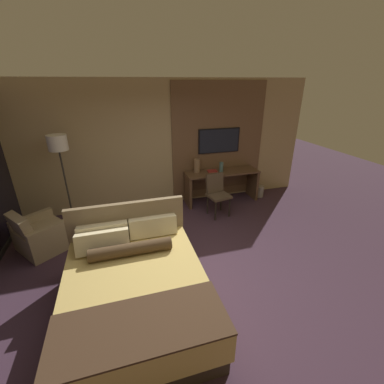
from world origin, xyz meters
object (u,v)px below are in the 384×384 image
at_px(bed, 136,289).
at_px(desk_chair, 217,191).
at_px(floor_lamp, 59,151).
at_px(waste_bin, 259,191).
at_px(tv, 219,141).
at_px(vase_short, 221,167).
at_px(desk, 221,181).
at_px(book, 212,171).
at_px(armchair_by_window, 41,236).
at_px(vase_tall, 197,166).

distance_m(bed, desk_chair, 2.91).
relative_size(floor_lamp, waste_bin, 6.61).
relative_size(tv, floor_lamp, 0.55).
bearing_deg(vase_short, desk, 58.37).
xyz_separation_m(desk_chair, floor_lamp, (-2.98, 0.36, 1.01)).
bearing_deg(desk_chair, desk, 49.56).
distance_m(floor_lamp, book, 3.21).
distance_m(bed, desk, 3.62).
height_order(bed, vase_short, bed).
distance_m(desk_chair, waste_bin, 1.56).
bearing_deg(floor_lamp, vase_short, 3.57).
relative_size(desk, vase_short, 7.60).
xyz_separation_m(tv, book, (-0.23, -0.22, -0.66)).
relative_size(armchair_by_window, waste_bin, 3.71).
bearing_deg(tv, floor_lamp, -171.60).
height_order(bed, tv, tv).
distance_m(desk_chair, vase_short, 0.73).
distance_m(bed, book, 3.51).
bearing_deg(waste_bin, tv, 163.91).
xyz_separation_m(tv, armchair_by_window, (-3.75, -1.21, -1.17)).
bearing_deg(desk_chair, vase_short, 49.76).
xyz_separation_m(armchair_by_window, book, (3.52, 0.99, 0.52)).
bearing_deg(desk_chair, waste_bin, 10.97).
relative_size(bed, vase_tall, 6.53).
distance_m(armchair_by_window, book, 3.69).
relative_size(desk, armchair_by_window, 1.68).
relative_size(desk, waste_bin, 6.23).
height_order(desk_chair, floor_lamp, floor_lamp).
height_order(desk, waste_bin, desk).
relative_size(tv, vase_tall, 3.18).
height_order(desk_chair, book, desk_chair).
distance_m(bed, tv, 3.95).
xyz_separation_m(vase_short, waste_bin, (1.07, -0.01, -0.74)).
bearing_deg(desk, waste_bin, -3.96).
bearing_deg(armchair_by_window, floor_lamp, -67.44).
xyz_separation_m(vase_tall, book, (0.36, -0.06, -0.15)).
bearing_deg(waste_bin, floor_lamp, -177.47).
relative_size(floor_lamp, vase_short, 8.06).
xyz_separation_m(floor_lamp, waste_bin, (4.38, 0.19, -1.42)).
height_order(armchair_by_window, floor_lamp, floor_lamp).
height_order(desk_chair, waste_bin, desk_chair).
distance_m(desk, desk_chair, 0.72).
xyz_separation_m(floor_lamp, vase_tall, (2.75, 0.34, -0.63)).
distance_m(tv, waste_bin, 1.69).
distance_m(desk, tv, 0.95).
bearing_deg(desk_chair, armchair_by_window, 175.20).
relative_size(floor_lamp, book, 7.89).
bearing_deg(vase_tall, tv, 14.85).
distance_m(vase_short, waste_bin, 1.31).
height_order(armchair_by_window, vase_short, vase_short).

